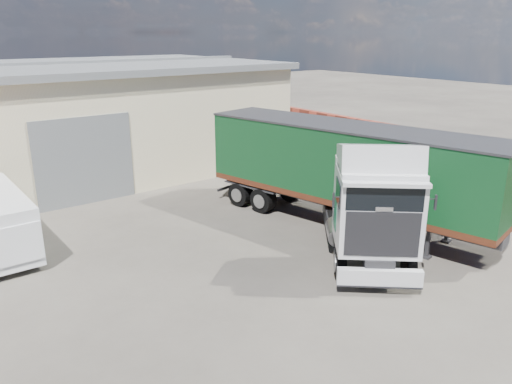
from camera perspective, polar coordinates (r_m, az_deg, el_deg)
ground at (r=14.58m, az=2.82°, el=-9.91°), size 120.00×120.00×0.00m
brick_boundary_wall at (r=26.01m, az=13.86°, el=5.00°), size 0.35×26.00×2.50m
tractor_unit at (r=15.25m, az=13.08°, el=-2.23°), size 5.52×5.85×3.98m
box_trailer at (r=18.17m, az=10.10°, el=3.08°), size 4.58×11.34×3.69m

